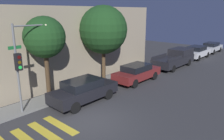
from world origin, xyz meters
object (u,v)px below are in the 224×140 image
(sedan_middle, at_px, (137,72))
(tree_midblock, at_px, (103,30))
(sedan_far_end, at_px, (197,52))
(sedan_near_corner, at_px, (84,90))
(pickup_truck, at_px, (175,58))
(sedan_tail_of_row, at_px, (211,47))
(tree_near_corner, at_px, (45,38))
(traffic_light_pole, at_px, (25,55))

(sedan_middle, distance_m, tree_midblock, 4.37)
(sedan_far_end, bearing_deg, sedan_near_corner, 180.00)
(pickup_truck, xyz_separation_m, sedan_tail_of_row, (10.98, 0.00, -0.15))
(sedan_near_corner, relative_size, pickup_truck, 0.78)
(sedan_tail_of_row, bearing_deg, tree_midblock, 173.76)
(pickup_truck, height_order, tree_near_corner, tree_near_corner)
(traffic_light_pole, relative_size, sedan_tail_of_row, 1.11)
(sedan_near_corner, distance_m, sedan_far_end, 18.20)
(tree_near_corner, bearing_deg, tree_midblock, 0.00)
(pickup_truck, distance_m, sedan_tail_of_row, 10.99)
(tree_near_corner, xyz_separation_m, tree_midblock, (5.18, 0.00, 0.16))
(traffic_light_pole, height_order, sedan_far_end, traffic_light_pole)
(pickup_truck, relative_size, tree_near_corner, 1.07)
(sedan_tail_of_row, bearing_deg, traffic_light_pole, 177.25)
(tree_near_corner, bearing_deg, sedan_middle, -17.21)
(sedan_middle, xyz_separation_m, pickup_truck, (6.80, -0.00, 0.12))
(sedan_tail_of_row, relative_size, tree_near_corner, 0.84)
(sedan_tail_of_row, height_order, tree_midblock, tree_midblock)
(pickup_truck, bearing_deg, sedan_middle, 180.00)
(tree_midblock, bearing_deg, sedan_near_corner, -151.99)
(sedan_middle, distance_m, sedan_tail_of_row, 17.79)
(sedan_near_corner, height_order, tree_near_corner, tree_near_corner)
(sedan_near_corner, height_order, sedan_middle, sedan_near_corner)
(tree_midblock, bearing_deg, traffic_light_pole, -172.93)
(pickup_truck, xyz_separation_m, tree_midblock, (-8.50, 2.13, 3.30))
(traffic_light_pole, height_order, sedan_middle, traffic_light_pole)
(pickup_truck, relative_size, sedan_tail_of_row, 1.27)
(sedan_middle, bearing_deg, traffic_light_pole, 171.67)
(sedan_middle, relative_size, tree_midblock, 0.74)
(sedan_middle, relative_size, sedan_far_end, 0.97)
(sedan_near_corner, xyz_separation_m, sedan_tail_of_row, (23.49, 0.00, -0.06))
(sedan_near_corner, relative_size, tree_near_corner, 0.84)
(sedan_middle, distance_m, tree_near_corner, 7.91)
(sedan_far_end, xyz_separation_m, tree_near_corner, (-19.38, 2.13, 3.24))
(pickup_truck, height_order, tree_midblock, tree_midblock)
(sedan_near_corner, relative_size, tree_midblock, 0.74)
(pickup_truck, xyz_separation_m, sedan_far_end, (5.69, 0.00, -0.10))
(traffic_light_pole, bearing_deg, sedan_tail_of_row, -2.75)
(traffic_light_pole, bearing_deg, sedan_near_corner, -23.20)
(pickup_truck, xyz_separation_m, tree_near_corner, (-13.69, 2.13, 3.14))
(sedan_tail_of_row, distance_m, tree_near_corner, 24.98)
(sedan_middle, relative_size, tree_near_corner, 0.84)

